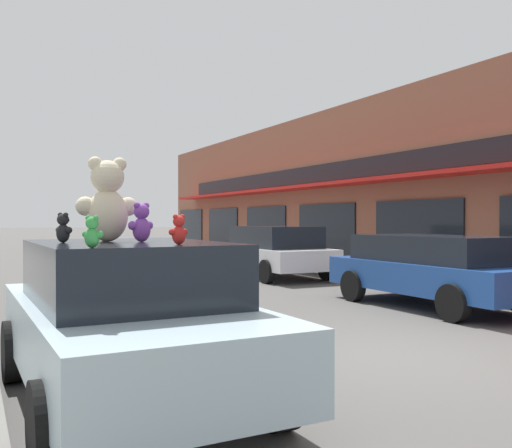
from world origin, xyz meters
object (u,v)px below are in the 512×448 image
Objects in this scene: teddy_bear_red at (179,230)px; parked_car_far_right at (275,250)px; plush_art_car at (127,318)px; parked_car_far_center at (432,267)px; teddy_bear_black at (63,228)px; teddy_bear_purple at (141,223)px; teddy_bear_giant at (107,201)px; teddy_bear_yellow at (105,225)px; teddy_bear_green at (92,232)px.

teddy_bear_red reaches higher than parked_car_far_right.
parked_car_far_center is (6.96, 3.19, -0.01)m from plush_art_car.
teddy_bear_black is at bearing -157.50° from parked_car_far_center.
teddy_bear_purple is (0.12, -0.08, 0.92)m from plush_art_car.
teddy_bear_red is 0.06× the size of parked_car_far_center.
teddy_bear_giant is at bearing 128.54° from plush_art_car.
teddy_bear_black is at bearing 18.12° from teddy_bear_giant.
teddy_bear_giant is at bearing -126.51° from parked_car_far_right.
parked_car_far_center is (6.85, 3.27, -0.93)m from teddy_bear_purple.
plush_art_car is 1.16m from teddy_bear_giant.
parked_car_far_right is (7.08, 9.35, -0.86)m from teddy_bear_yellow.
teddy_bear_purple is 1.17m from teddy_bear_green.
teddy_bear_black is 1.12m from teddy_bear_green.
parked_car_far_center is at bearing -90.00° from parked_car_far_right.
teddy_bear_giant is 1.10m from teddy_bear_red.
teddy_bear_red reaches higher than plush_art_car.
teddy_bear_yellow reaches higher than teddy_bear_black.
teddy_bear_yellow is 1.31× the size of teddy_bear_green.
plush_art_car is at bearing 137.27° from teddy_bear_yellow.
parked_car_far_center is at bearing -96.72° from teddy_bear_black.
teddy_bear_yellow is (-0.37, 1.25, 0.03)m from teddy_bear_red.
teddy_bear_yellow reaches higher than plush_art_car.
teddy_bear_yellow is 1.56m from teddy_bear_green.
teddy_bear_giant is at bearing -157.07° from parked_car_far_center.
parked_car_far_center is 6.60m from parked_car_far_right.
teddy_bear_purple reaches higher than parked_car_far_right.
parked_car_far_right is (7.49, 10.85, -0.82)m from teddy_bear_green.
parked_car_far_right is (6.96, 9.79, 0.03)m from plush_art_car.
teddy_bear_black is (-0.58, 0.07, 0.87)m from plush_art_car.
teddy_bear_purple reaches higher than teddy_bear_red.
teddy_bear_red is at bearing -165.64° from teddy_bear_black.
teddy_bear_giant reaches higher than parked_car_far_right.
teddy_bear_green is (-0.77, -0.25, -0.01)m from teddy_bear_red.
teddy_bear_green is (-0.65, -0.97, -0.06)m from teddy_bear_purple.
teddy_bear_red is at bearing -74.14° from plush_art_car.
parked_car_far_center is (7.49, 4.25, -0.87)m from teddy_bear_green.
teddy_bear_yellow is 7.65m from parked_car_far_center.
plush_art_car is 0.91× the size of parked_car_far_center.
plush_art_car is 7.66m from parked_car_far_center.
teddy_bear_black reaches higher than teddy_bear_red.
teddy_bear_giant reaches higher than teddy_bear_green.
teddy_bear_green reaches higher than parked_car_far_right.
teddy_bear_red is 0.74m from teddy_bear_purple.
teddy_bear_giant is 0.18× the size of parked_car_far_center.
teddy_bear_red is at bearing 138.32° from teddy_bear_yellow.
teddy_bear_black is 1.14× the size of teddy_bear_green.
teddy_bear_purple is 0.08× the size of parked_car_far_center.
teddy_bear_green is at bearing -150.46° from parked_car_far_center.
teddy_bear_giant is 0.52m from teddy_bear_black.
teddy_bear_giant reaches higher than teddy_bear_yellow.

